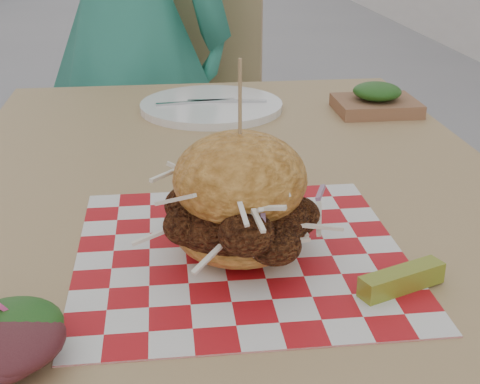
{
  "coord_description": "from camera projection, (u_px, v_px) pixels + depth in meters",
  "views": [
    {
      "loc": [
        -0.44,
        -1.16,
        1.11
      ],
      "look_at": [
        -0.36,
        -0.51,
        0.82
      ],
      "focal_mm": 50.0,
      "sensor_mm": 36.0,
      "label": 1
    }
  ],
  "objects": [
    {
      "name": "paper_liner",
      "position": [
        240.0,
        253.0,
        0.74
      ],
      "size": [
        0.36,
        0.36,
        0.0
      ],
      "primitive_type": "cube",
      "color": "red",
      "rests_on": "patio_table"
    },
    {
      "name": "place_setting",
      "position": [
        211.0,
        106.0,
        1.27
      ],
      "size": [
        0.27,
        0.27,
        0.02
      ],
      "color": "white",
      "rests_on": "patio_table"
    },
    {
      "name": "diner",
      "position": [
        126.0,
        33.0,
        1.79
      ],
      "size": [
        0.66,
        0.52,
        1.59
      ],
      "primitive_type": "imported",
      "rotation": [
        0.0,
        0.0,
        2.87
      ],
      "color": "teal",
      "rests_on": "ground"
    },
    {
      "name": "sandwich",
      "position": [
        240.0,
        203.0,
        0.72
      ],
      "size": [
        0.19,
        0.19,
        0.22
      ],
      "color": "gold",
      "rests_on": "paper_liner"
    },
    {
      "name": "kraft_tray",
      "position": [
        376.0,
        100.0,
        1.25
      ],
      "size": [
        0.15,
        0.12,
        0.06
      ],
      "color": "brown",
      "rests_on": "patio_table"
    },
    {
      "name": "pickle_spear",
      "position": [
        402.0,
        280.0,
        0.67
      ],
      "size": [
        0.1,
        0.06,
        0.02
      ],
      "primitive_type": "cube",
      "rotation": [
        0.0,
        0.0,
        0.38
      ],
      "color": "olive",
      "rests_on": "paper_liner"
    },
    {
      "name": "patio_chair",
      "position": [
        203.0,
        111.0,
        1.96
      ],
      "size": [
        0.52,
        0.52,
        0.95
      ],
      "rotation": [
        0.0,
        0.0,
        -0.26
      ],
      "color": "tan",
      "rests_on": "ground"
    },
    {
      "name": "patio_table",
      "position": [
        234.0,
        240.0,
        0.94
      ],
      "size": [
        0.8,
        1.2,
        0.75
      ],
      "color": "tan",
      "rests_on": "ground"
    }
  ]
}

